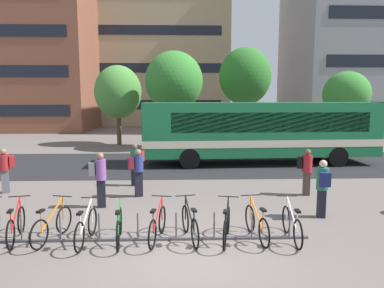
{
  "coord_description": "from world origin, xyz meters",
  "views": [
    {
      "loc": [
        -0.21,
        -7.57,
        3.48
      ],
      "look_at": [
        0.21,
        5.12,
        1.79
      ],
      "focal_mm": 33.11,
      "sensor_mm": 36.0,
      "label": 1
    }
  ],
  "objects_px": {
    "commuter_red_pack_1": "(5,167)",
    "parked_bicycle_red_1": "(16,226)",
    "commuter_maroon_pack_0": "(137,169)",
    "city_bus": "(258,130)",
    "parked_bicycle_white_9": "(292,225)",
    "street_tree_3": "(174,81)",
    "street_tree_2": "(118,92)",
    "commuter_red_pack_5": "(136,162)",
    "street_tree_1": "(245,77)",
    "parked_bicycle_white_3": "(86,228)",
    "parked_bicycle_black_6": "(190,225)",
    "commuter_grey_pack_2": "(100,176)",
    "street_tree_0": "(346,94)",
    "parked_bicycle_black_7": "(227,226)",
    "commuter_navy_pack_3": "(323,185)",
    "parked_bicycle_red_5": "(158,225)",
    "parked_bicycle_orange_2": "(52,226)",
    "commuter_black_pack_4": "(306,169)",
    "parked_bicycle_orange_8": "(257,224)",
    "parked_bicycle_green_4": "(119,227)"
  },
  "relations": [
    {
      "from": "street_tree_0",
      "to": "street_tree_1",
      "type": "height_order",
      "value": "street_tree_1"
    },
    {
      "from": "parked_bicycle_orange_2",
      "to": "commuter_red_pack_1",
      "type": "relative_size",
      "value": 1.03
    },
    {
      "from": "commuter_maroon_pack_0",
      "to": "commuter_red_pack_5",
      "type": "distance_m",
      "value": 1.57
    },
    {
      "from": "parked_bicycle_red_1",
      "to": "commuter_maroon_pack_0",
      "type": "distance_m",
      "value": 4.59
    },
    {
      "from": "parked_bicycle_black_7",
      "to": "commuter_navy_pack_3",
      "type": "bearing_deg",
      "value": -49.56
    },
    {
      "from": "commuter_navy_pack_3",
      "to": "commuter_red_pack_5",
      "type": "relative_size",
      "value": 1.02
    },
    {
      "from": "parked_bicycle_white_3",
      "to": "commuter_red_pack_1",
      "type": "relative_size",
      "value": 1.05
    },
    {
      "from": "street_tree_0",
      "to": "parked_bicycle_red_1",
      "type": "bearing_deg",
      "value": -132.56
    },
    {
      "from": "city_bus",
      "to": "parked_bicycle_red_1",
      "type": "bearing_deg",
      "value": 48.45
    },
    {
      "from": "parked_bicycle_white_9",
      "to": "street_tree_2",
      "type": "height_order",
      "value": "street_tree_2"
    },
    {
      "from": "commuter_navy_pack_3",
      "to": "parked_bicycle_white_3",
      "type": "bearing_deg",
      "value": 111.01
    },
    {
      "from": "commuter_maroon_pack_0",
      "to": "city_bus",
      "type": "bearing_deg",
      "value": 30.62
    },
    {
      "from": "city_bus",
      "to": "parked_bicycle_orange_2",
      "type": "bearing_deg",
      "value": 51.68
    },
    {
      "from": "parked_bicycle_red_5",
      "to": "street_tree_2",
      "type": "distance_m",
      "value": 18.6
    },
    {
      "from": "street_tree_1",
      "to": "street_tree_2",
      "type": "distance_m",
      "value": 9.21
    },
    {
      "from": "parked_bicycle_green_4",
      "to": "commuter_black_pack_4",
      "type": "height_order",
      "value": "commuter_black_pack_4"
    },
    {
      "from": "parked_bicycle_red_5",
      "to": "street_tree_0",
      "type": "height_order",
      "value": "street_tree_0"
    },
    {
      "from": "commuter_grey_pack_2",
      "to": "commuter_black_pack_4",
      "type": "relative_size",
      "value": 1.06
    },
    {
      "from": "parked_bicycle_red_1",
      "to": "parked_bicycle_orange_2",
      "type": "relative_size",
      "value": 1.01
    },
    {
      "from": "parked_bicycle_black_7",
      "to": "parked_bicycle_orange_8",
      "type": "distance_m",
      "value": 0.76
    },
    {
      "from": "parked_bicycle_black_7",
      "to": "commuter_grey_pack_2",
      "type": "bearing_deg",
      "value": 64.48
    },
    {
      "from": "parked_bicycle_white_3",
      "to": "commuter_navy_pack_3",
      "type": "bearing_deg",
      "value": -73.21
    },
    {
      "from": "commuter_navy_pack_3",
      "to": "parked_bicycle_black_6",
      "type": "bearing_deg",
      "value": 117.84
    },
    {
      "from": "parked_bicycle_red_5",
      "to": "street_tree_3",
      "type": "xyz_separation_m",
      "value": [
        0.16,
        15.61,
        4.12
      ]
    },
    {
      "from": "parked_bicycle_white_9",
      "to": "street_tree_0",
      "type": "bearing_deg",
      "value": -26.4
    },
    {
      "from": "parked_bicycle_black_6",
      "to": "commuter_red_pack_1",
      "type": "distance_m",
      "value": 8.01
    },
    {
      "from": "commuter_maroon_pack_0",
      "to": "street_tree_0",
      "type": "bearing_deg",
      "value": 28.45
    },
    {
      "from": "parked_bicycle_red_1",
      "to": "parked_bicycle_black_6",
      "type": "distance_m",
      "value": 4.22
    },
    {
      "from": "parked_bicycle_red_1",
      "to": "commuter_maroon_pack_0",
      "type": "height_order",
      "value": "commuter_maroon_pack_0"
    },
    {
      "from": "parked_bicycle_black_6",
      "to": "street_tree_2",
      "type": "height_order",
      "value": "street_tree_2"
    },
    {
      "from": "parked_bicycle_white_9",
      "to": "street_tree_3",
      "type": "relative_size",
      "value": 0.26
    },
    {
      "from": "city_bus",
      "to": "parked_bicycle_white_3",
      "type": "distance_m",
      "value": 11.95
    },
    {
      "from": "parked_bicycle_white_9",
      "to": "parked_bicycle_red_1",
      "type": "bearing_deg",
      "value": 90.15
    },
    {
      "from": "commuter_red_pack_1",
      "to": "commuter_grey_pack_2",
      "type": "height_order",
      "value": "commuter_grey_pack_2"
    },
    {
      "from": "parked_bicycle_white_3",
      "to": "street_tree_0",
      "type": "distance_m",
      "value": 23.5
    },
    {
      "from": "commuter_maroon_pack_0",
      "to": "commuter_red_pack_1",
      "type": "relative_size",
      "value": 1.03
    },
    {
      "from": "parked_bicycle_white_9",
      "to": "street_tree_1",
      "type": "height_order",
      "value": "street_tree_1"
    },
    {
      "from": "parked_bicycle_white_9",
      "to": "commuter_red_pack_5",
      "type": "bearing_deg",
      "value": 40.59
    },
    {
      "from": "city_bus",
      "to": "parked_bicycle_red_5",
      "type": "bearing_deg",
      "value": 62.78
    },
    {
      "from": "city_bus",
      "to": "street_tree_3",
      "type": "relative_size",
      "value": 1.86
    },
    {
      "from": "parked_bicycle_orange_2",
      "to": "commuter_black_pack_4",
      "type": "xyz_separation_m",
      "value": [
        7.58,
        3.82,
        0.57
      ]
    },
    {
      "from": "parked_bicycle_black_7",
      "to": "street_tree_0",
      "type": "distance_m",
      "value": 21.57
    },
    {
      "from": "parked_bicycle_red_1",
      "to": "parked_bicycle_red_5",
      "type": "bearing_deg",
      "value": -102.66
    },
    {
      "from": "commuter_red_pack_5",
      "to": "street_tree_1",
      "type": "bearing_deg",
      "value": -103.13
    },
    {
      "from": "street_tree_2",
      "to": "commuter_maroon_pack_0",
      "type": "bearing_deg",
      "value": -77.83
    },
    {
      "from": "commuter_navy_pack_3",
      "to": "parked_bicycle_orange_2",
      "type": "bearing_deg",
      "value": 108.08
    },
    {
      "from": "parked_bicycle_red_5",
      "to": "parked_bicycle_orange_8",
      "type": "bearing_deg",
      "value": -80.07
    },
    {
      "from": "commuter_red_pack_1",
      "to": "parked_bicycle_red_1",
      "type": "bearing_deg",
      "value": 91.58
    },
    {
      "from": "commuter_red_pack_1",
      "to": "commuter_grey_pack_2",
      "type": "bearing_deg",
      "value": 127.69
    },
    {
      "from": "parked_bicycle_orange_8",
      "to": "commuter_navy_pack_3",
      "type": "distance_m",
      "value": 2.75
    }
  ]
}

